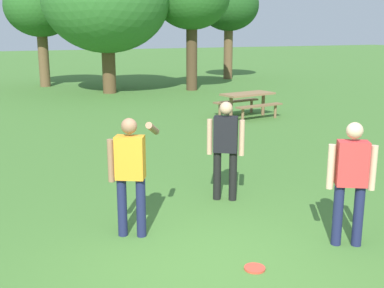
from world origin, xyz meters
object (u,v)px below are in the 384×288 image
Objects in this scene: person_bystander at (225,144)px; tree_back_right at (229,6)px; person_catcher at (131,168)px; tree_broad_center at (40,8)px; person_thrower at (351,176)px; picnic_table_near at (248,100)px; frisbee at (255,268)px.

tree_back_right reaches higher than person_bystander.
person_catcher is 0.32× the size of tree_broad_center.
picnic_table_near is (3.55, 8.73, -0.38)m from person_thrower.
tree_broad_center is at bearing 93.62° from person_thrower.
frisbee is at bearing -108.96° from person_bystander.
person_catcher reaches higher than frisbee.
person_thrower is at bearing 3.88° from frisbee.
picnic_table_near is (4.21, 6.54, -0.38)m from person_bystander.
frisbee is 20.38m from tree_broad_center.
person_catcher is at bearing -93.77° from tree_broad_center.
person_catcher and person_bystander have the same top height.
tree_back_right is (9.85, -0.31, 0.22)m from tree_broad_center.
person_thrower is 2.28m from person_bystander.
person_thrower reaches higher than picnic_table_near.
tree_broad_center reaches higher than person_thrower.
person_catcher is 18.77m from tree_broad_center.
person_thrower is at bearing -112.13° from picnic_table_near.
person_bystander is at bearing -122.74° from picnic_table_near.
frisbee is (-0.78, -2.28, -0.93)m from person_bystander.
person_bystander reaches higher than frisbee.
tree_broad_center is at bearing 89.48° from frisbee.
picnic_table_near is at bearing 50.48° from person_catcher.
person_thrower is 21.64m from tree_back_right.
person_thrower is 9.43m from picnic_table_near.
person_thrower is 1.72m from frisbee.
frisbee is 22.48m from tree_back_right.
tree_back_right is (10.04, 19.73, 3.91)m from frisbee.
person_catcher is 6.51× the size of frisbee.
picnic_table_near is (6.03, 7.31, -0.40)m from person_catcher.
frisbee is 0.05× the size of tree_broad_center.
person_thrower is 2.86m from person_catcher.
person_catcher is 0.31× the size of tree_back_right.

